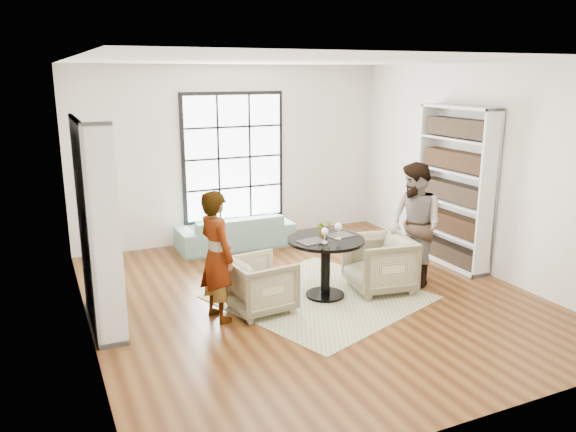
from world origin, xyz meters
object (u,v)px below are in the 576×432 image
armchair_right (379,264)px  person_left (217,256)px  wine_glass_left (325,232)px  wine_glass_right (338,227)px  armchair_left (261,285)px  person_right (415,225)px  pedestal_table (326,255)px  sofa (235,231)px  flower_centerpiece (324,229)px

armchair_right → person_left: bearing=-82.2°
person_left → wine_glass_left: (1.38, -0.09, 0.15)m
person_left → wine_glass_right: size_ratio=7.40×
armchair_left → wine_glass_left: wine_glass_left is taller
armchair_right → wine_glass_right: size_ratio=3.87×
person_right → wine_glass_right: 1.19m
person_left → armchair_right: bearing=-103.8°
pedestal_table → person_right: size_ratio=0.59×
pedestal_table → person_left: size_ratio=0.64×
sofa → person_right: bearing=122.3°
armchair_left → wine_glass_right: wine_glass_right is taller
pedestal_table → flower_centerpiece: 0.34m
pedestal_table → wine_glass_left: 0.41m
sofa → wine_glass_right: 2.73m
sofa → person_right: (1.68, -2.62, 0.57)m
armchair_left → wine_glass_right: bearing=-96.7°
sofa → armchair_left: size_ratio=2.60×
armchair_left → person_left: (-0.55, 0.00, 0.45)m
wine_glass_left → armchair_left: bearing=173.7°
person_left → pedestal_table: bearing=-100.6°
sofa → armchair_right: (1.13, -2.62, 0.09)m
armchair_right → pedestal_table: bearing=-88.3°
pedestal_table → flower_centerpiece: flower_centerpiece is taller
person_right → sofa: bearing=-150.4°
armchair_right → person_left: 2.29m
flower_centerpiece → armchair_right: bearing=-12.5°
person_left → armchair_left: bearing=-103.0°
pedestal_table → armchair_right: bearing=-6.9°
armchair_right → flower_centerpiece: size_ratio=3.58×
sofa → person_left: 2.87m
armchair_right → wine_glass_right: (-0.63, 0.02, 0.57)m
wine_glass_left → wine_glass_right: bearing=19.0°
person_right → wine_glass_right: bearing=-94.2°
sofa → armchair_left: armchair_left is taller
sofa → armchair_right: size_ratio=2.36×
pedestal_table → armchair_right: pedestal_table is taller
pedestal_table → flower_centerpiece: (0.01, 0.08, 0.33)m
person_right → person_left: bearing=-93.7°
sofa → armchair_left: (-0.58, -2.59, 0.06)m
person_right → pedestal_table: bearing=-97.1°
pedestal_table → armchair_right: 0.81m
sofa → wine_glass_right: bearing=100.4°
armchair_right → person_right: size_ratio=0.48×
armchair_left → wine_glass_right: 1.23m
armchair_left → sofa: bearing=-18.9°
armchair_left → flower_centerpiece: 1.11m
person_right → wine_glass_right: (-1.18, 0.02, 0.10)m
person_right → flower_centerpiece: size_ratio=7.45×
flower_centerpiece → person_right: bearing=-7.4°
pedestal_table → armchair_left: pedestal_table is taller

